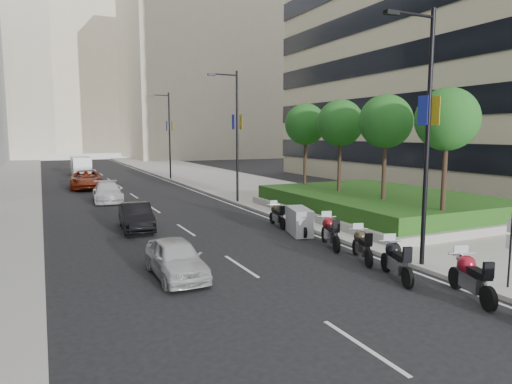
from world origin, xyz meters
TOP-DOWN VIEW (x-y plane):
  - ground at (0.00, 0.00)m, footprint 160.00×160.00m
  - sidewalk_right at (9.00, 30.00)m, footprint 10.00×100.00m
  - lane_edge at (3.70, 30.00)m, footprint 0.12×100.00m
  - lane_centre at (-1.50, 30.00)m, footprint 0.12×100.00m
  - building_cream_right at (22.00, 80.00)m, footprint 28.00×24.00m
  - building_cream_centre at (2.00, 120.00)m, footprint 30.00×24.00m
  - planter at (10.00, 10.00)m, footprint 10.00×14.00m
  - hedge at (10.00, 10.00)m, footprint 9.40×13.40m
  - tree_0 at (8.50, 4.00)m, footprint 2.80×2.80m
  - tree_1 at (8.50, 8.00)m, footprint 2.80×2.80m
  - tree_2 at (8.50, 12.00)m, footprint 2.80×2.80m
  - tree_3 at (8.50, 16.00)m, footprint 2.80×2.80m
  - lamp_post_0 at (4.14, 1.00)m, footprint 2.34×0.45m
  - lamp_post_1 at (4.14, 18.00)m, footprint 2.34×0.45m
  - lamp_post_2 at (4.14, 36.00)m, footprint 2.34×0.45m
  - parking_sign at (4.80, -2.00)m, footprint 0.06×0.32m
  - motorcycle_1 at (3.26, -1.91)m, footprint 1.13×2.37m
  - motorcycle_2 at (2.56, 0.43)m, footprint 1.04×2.32m
  - motorcycle_3 at (2.94, 2.68)m, footprint 1.05×2.18m
  - motorcycle_4 at (3.07, 4.97)m, footprint 1.05×2.40m
  - motorcycle_5 at (3.11, 7.63)m, footprint 1.39×2.27m
  - motorcycle_6 at (3.08, 9.82)m, footprint 0.74×2.21m
  - car_a at (-3.97, 3.78)m, footprint 1.55×3.83m
  - car_b at (-3.73, 12.09)m, footprint 1.68×4.14m
  - car_c at (-3.75, 22.70)m, footprint 2.24×4.85m
  - car_d at (-4.39, 31.60)m, footprint 3.03×5.91m
  - delivery_van at (-3.76, 45.10)m, footprint 1.95×5.13m

SIDE VIEW (x-z plane):
  - ground at x=0.00m, z-range 0.00..0.00m
  - lane_edge at x=3.70m, z-range 0.00..0.01m
  - lane_centre at x=-1.50m, z-range 0.00..0.01m
  - sidewalk_right at x=9.00m, z-range 0.00..0.15m
  - planter at x=10.00m, z-range 0.15..0.55m
  - motorcycle_6 at x=3.08m, z-range 0.04..1.14m
  - motorcycle_3 at x=2.94m, z-range 0.04..1.18m
  - motorcycle_2 at x=2.56m, z-range 0.04..1.24m
  - motorcycle_5 at x=3.11m, z-range 0.00..1.28m
  - car_a at x=-3.97m, z-range 0.00..1.30m
  - motorcycle_4 at x=3.07m, z-range 0.04..1.28m
  - motorcycle_1 at x=3.26m, z-range 0.04..1.28m
  - car_b at x=-3.73m, z-range 0.00..1.34m
  - car_c at x=-3.75m, z-range 0.00..1.37m
  - car_d at x=-4.39m, z-range 0.00..1.60m
  - hedge at x=10.00m, z-range 0.55..1.35m
  - delivery_van at x=-3.76m, z-range -0.07..2.08m
  - parking_sign at x=4.80m, z-range 0.21..2.71m
  - lamp_post_0 at x=4.14m, z-range 0.57..9.57m
  - lamp_post_1 at x=4.14m, z-range 0.57..9.57m
  - lamp_post_2 at x=4.14m, z-range 0.57..9.57m
  - tree_0 at x=8.50m, z-range 2.27..8.57m
  - tree_1 at x=8.50m, z-range 2.27..8.57m
  - tree_2 at x=8.50m, z-range 2.27..8.57m
  - tree_3 at x=8.50m, z-range 2.27..8.57m
  - building_cream_right at x=22.00m, z-range 0.00..36.00m
  - building_cream_centre at x=2.00m, z-range 0.00..38.00m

